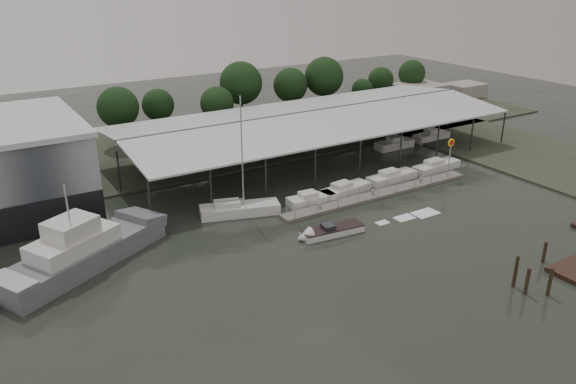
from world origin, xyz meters
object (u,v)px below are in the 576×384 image
grey_trawler (85,250)px  speedboat_underway (327,232)px  white_sailboat (239,209)px  shell_fuel_sign (450,150)px

grey_trawler → speedboat_underway: size_ratio=0.97×
white_sailboat → grey_trawler: bearing=-153.7°
white_sailboat → speedboat_underway: size_ratio=0.75×
shell_fuel_sign → white_sailboat: size_ratio=0.40×
shell_fuel_sign → speedboat_underway: shell_fuel_sign is taller
shell_fuel_sign → grey_trawler: 47.26m
shell_fuel_sign → grey_trawler: size_ratio=0.31×
shell_fuel_sign → white_sailboat: (-29.44, 4.21, -3.26)m
grey_trawler → speedboat_underway: 24.34m
shell_fuel_sign → white_sailboat: bearing=171.9°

